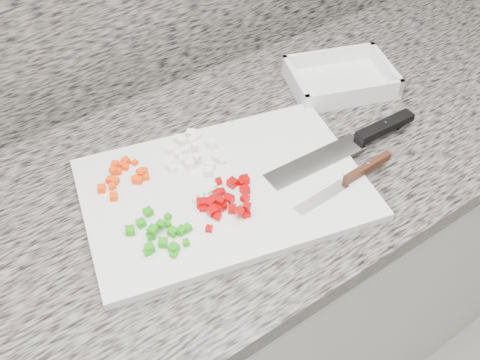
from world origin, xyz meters
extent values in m
cube|color=silver|center=(0.00, 1.44, 0.43)|extent=(3.92, 0.62, 0.86)
cube|color=#6A655D|center=(0.00, 1.44, 0.88)|extent=(3.96, 0.64, 0.04)
cube|color=silver|center=(0.08, 1.39, 0.91)|extent=(0.56, 0.44, 0.02)
cube|color=#FE3F05|center=(-0.02, 1.49, 0.92)|extent=(0.01, 0.01, 0.01)
cube|color=#FE3F05|center=(-0.04, 1.52, 0.92)|extent=(0.01, 0.01, 0.01)
cube|color=#FE3F05|center=(-0.02, 1.48, 0.92)|extent=(0.01, 0.01, 0.01)
cube|color=#FE3F05|center=(-0.04, 1.53, 0.92)|extent=(0.02, 0.02, 0.01)
cube|color=#FE3F05|center=(-0.05, 1.54, 0.92)|extent=(0.02, 0.02, 0.01)
cube|color=#FE3F05|center=(-0.08, 1.51, 0.92)|extent=(0.02, 0.02, 0.01)
cube|color=#FE3F05|center=(-0.07, 1.52, 0.93)|extent=(0.01, 0.01, 0.01)
cube|color=#FE3F05|center=(-0.10, 1.50, 0.92)|extent=(0.02, 0.02, 0.01)
cube|color=#FE3F05|center=(-0.09, 1.47, 0.92)|extent=(0.02, 0.02, 0.01)
cube|color=#FE3F05|center=(-0.03, 1.54, 0.92)|extent=(0.01, 0.01, 0.01)
cube|color=#FE3F05|center=(-0.03, 1.50, 0.92)|extent=(0.01, 0.01, 0.01)
cube|color=#FE3F05|center=(-0.02, 1.53, 0.92)|extent=(0.01, 0.01, 0.01)
cube|color=#FE3F05|center=(-0.08, 1.49, 0.92)|extent=(0.01, 0.01, 0.01)
cube|color=#FE3F05|center=(-0.04, 1.49, 0.92)|extent=(0.01, 0.01, 0.01)
cube|color=#FE3F05|center=(-0.07, 1.50, 0.92)|extent=(0.02, 0.02, 0.01)
cube|color=#FE3F05|center=(-0.04, 1.48, 0.92)|extent=(0.02, 0.02, 0.01)
cube|color=#FE3F05|center=(-0.02, 1.49, 0.92)|extent=(0.02, 0.02, 0.01)
cube|color=#FE3F05|center=(-0.03, 1.49, 0.92)|extent=(0.01, 0.01, 0.01)
cube|color=#FE3F05|center=(-0.06, 1.52, 0.92)|extent=(0.01, 0.01, 0.01)
cube|color=white|center=(0.08, 1.53, 0.92)|extent=(0.02, 0.02, 0.01)
cube|color=white|center=(0.08, 1.43, 0.92)|extent=(0.02, 0.02, 0.01)
cube|color=white|center=(0.11, 1.53, 0.92)|extent=(0.02, 0.02, 0.01)
cube|color=white|center=(0.03, 1.47, 0.92)|extent=(0.01, 0.01, 0.01)
cube|color=white|center=(0.12, 1.48, 0.92)|extent=(0.01, 0.01, 0.01)
cube|color=white|center=(0.09, 1.49, 0.93)|extent=(0.01, 0.01, 0.01)
cube|color=white|center=(0.09, 1.44, 0.92)|extent=(0.02, 0.02, 0.01)
cube|color=white|center=(0.06, 1.50, 0.92)|extent=(0.01, 0.01, 0.01)
cube|color=white|center=(0.06, 1.48, 0.92)|extent=(0.02, 0.02, 0.01)
cube|color=white|center=(0.11, 1.44, 0.92)|extent=(0.01, 0.01, 0.01)
cube|color=white|center=(0.12, 1.48, 0.92)|extent=(0.02, 0.02, 0.01)
cube|color=white|center=(0.12, 1.49, 0.92)|extent=(0.02, 0.02, 0.01)
cube|color=white|center=(0.05, 1.52, 0.92)|extent=(0.02, 0.02, 0.01)
cube|color=white|center=(0.12, 1.49, 0.92)|extent=(0.02, 0.02, 0.01)
cube|color=white|center=(0.10, 1.52, 0.92)|extent=(0.02, 0.02, 0.01)
cube|color=white|center=(0.05, 1.48, 0.92)|extent=(0.02, 0.02, 0.01)
cube|color=white|center=(0.07, 1.46, 0.93)|extent=(0.02, 0.02, 0.01)
cube|color=white|center=(0.03, 1.48, 0.92)|extent=(0.02, 0.02, 0.01)
cube|color=white|center=(0.11, 1.45, 0.92)|extent=(0.02, 0.02, 0.01)
cube|color=white|center=(0.07, 1.50, 0.92)|extent=(0.02, 0.02, 0.01)
cube|color=white|center=(0.12, 1.52, 0.92)|extent=(0.01, 0.01, 0.01)
cube|color=white|center=(0.06, 1.48, 0.92)|extent=(0.02, 0.02, 0.01)
cube|color=white|center=(0.06, 1.46, 0.92)|extent=(0.02, 0.02, 0.02)
cube|color=white|center=(0.10, 1.53, 0.92)|extent=(0.02, 0.02, 0.01)
cube|color=white|center=(0.10, 1.52, 0.92)|extent=(0.01, 0.01, 0.01)
cube|color=white|center=(0.08, 1.54, 0.92)|extent=(0.02, 0.02, 0.01)
cube|color=white|center=(0.13, 1.49, 0.92)|extent=(0.02, 0.02, 0.01)
cube|color=#1F970D|center=(-0.06, 1.36, 0.93)|extent=(0.02, 0.02, 0.01)
cube|color=#1F970D|center=(-0.10, 1.38, 0.92)|extent=(0.02, 0.02, 0.01)
cube|color=#1F970D|center=(-0.10, 1.33, 0.92)|extent=(0.01, 0.01, 0.01)
cube|color=#1F970D|center=(-0.05, 1.34, 0.92)|extent=(0.02, 0.02, 0.01)
cube|color=#1F970D|center=(-0.03, 1.34, 0.92)|extent=(0.02, 0.02, 0.01)
cube|color=#1F970D|center=(-0.04, 1.38, 0.92)|extent=(0.01, 0.01, 0.01)
cube|color=#1F970D|center=(-0.04, 1.31, 0.92)|extent=(0.01, 0.01, 0.01)
cube|color=#1F970D|center=(-0.04, 1.36, 0.92)|extent=(0.01, 0.01, 0.01)
cube|color=#1F970D|center=(-0.06, 1.31, 0.92)|extent=(0.02, 0.02, 0.01)
cube|color=#1F970D|center=(-0.06, 1.40, 0.92)|extent=(0.02, 0.02, 0.01)
cube|color=#1F970D|center=(-0.07, 1.33, 0.92)|extent=(0.02, 0.02, 0.01)
cube|color=#1F970D|center=(-0.07, 1.36, 0.93)|extent=(0.02, 0.02, 0.01)
cube|color=#1F970D|center=(-0.07, 1.30, 0.92)|extent=(0.01, 0.01, 0.01)
cube|color=#1F970D|center=(-0.04, 1.34, 0.92)|extent=(0.01, 0.01, 0.01)
cube|color=#1F970D|center=(-0.09, 1.33, 0.92)|extent=(0.02, 0.02, 0.01)
cube|color=#1F970D|center=(-0.02, 1.34, 0.92)|extent=(0.01, 0.01, 0.01)
cube|color=#1F970D|center=(-0.08, 1.36, 0.92)|extent=(0.01, 0.01, 0.01)
cube|color=#1F970D|center=(-0.08, 1.39, 0.92)|extent=(0.01, 0.01, 0.01)
cube|color=#AD0203|center=(0.08, 1.40, 0.92)|extent=(0.01, 0.01, 0.01)
cube|color=#AD0203|center=(0.06, 1.31, 0.93)|extent=(0.01, 0.01, 0.01)
cube|color=#AD0203|center=(0.10, 1.38, 0.92)|extent=(0.02, 0.02, 0.01)
cube|color=#AD0203|center=(0.04, 1.36, 0.92)|extent=(0.02, 0.02, 0.01)
cube|color=#AD0203|center=(0.03, 1.34, 0.92)|extent=(0.02, 0.02, 0.01)
cube|color=#AD0203|center=(0.05, 1.35, 0.93)|extent=(0.02, 0.02, 0.01)
cube|color=#AD0203|center=(0.12, 1.37, 0.92)|extent=(0.02, 0.02, 0.01)
cube|color=#AD0203|center=(0.06, 1.33, 0.92)|extent=(0.02, 0.02, 0.01)
cube|color=#AD0203|center=(0.05, 1.34, 0.92)|extent=(0.02, 0.02, 0.01)
cube|color=#AD0203|center=(0.06, 1.37, 0.92)|extent=(0.01, 0.01, 0.01)
cube|color=#AD0203|center=(0.11, 1.37, 0.92)|extent=(0.02, 0.02, 0.01)
cube|color=#AD0203|center=(0.07, 1.35, 0.92)|extent=(0.02, 0.02, 0.01)
cube|color=#AD0203|center=(0.09, 1.33, 0.93)|extent=(0.02, 0.02, 0.01)
cube|color=#AD0203|center=(0.06, 1.35, 0.92)|extent=(0.02, 0.02, 0.01)
cube|color=#AD0203|center=(0.03, 1.33, 0.92)|extent=(0.01, 0.01, 0.01)
cube|color=#AD0203|center=(0.11, 1.37, 0.92)|extent=(0.02, 0.02, 0.01)
cube|color=#AD0203|center=(0.08, 1.31, 0.92)|extent=(0.02, 0.02, 0.01)
cube|color=#AD0203|center=(0.04, 1.36, 0.92)|extent=(0.02, 0.02, 0.01)
cube|color=#AD0203|center=(0.07, 1.37, 0.92)|extent=(0.01, 0.01, 0.01)
cube|color=#AD0203|center=(0.11, 1.35, 0.92)|extent=(0.02, 0.02, 0.01)
cube|color=#AD0203|center=(0.01, 1.32, 0.92)|extent=(0.01, 0.01, 0.01)
cube|color=#AD0203|center=(0.03, 1.37, 0.92)|extent=(0.02, 0.02, 0.01)
cube|color=#AD0203|center=(0.02, 1.36, 0.92)|extent=(0.02, 0.02, 0.01)
cube|color=#AD0203|center=(0.10, 1.35, 0.92)|extent=(0.02, 0.02, 0.01)
cube|color=#AD0203|center=(0.02, 1.37, 0.92)|extent=(0.02, 0.02, 0.01)
cube|color=#AD0203|center=(0.08, 1.31, 0.93)|extent=(0.02, 0.02, 0.01)
cube|color=#FBECC2|center=(0.04, 1.37, 0.92)|extent=(0.01, 0.01, 0.01)
cube|color=#FBECC2|center=(0.04, 1.37, 0.92)|extent=(0.01, 0.01, 0.01)
cube|color=#FBECC2|center=(0.05, 1.39, 0.92)|extent=(0.01, 0.01, 0.01)
cube|color=#FBECC2|center=(0.06, 1.39, 0.92)|extent=(0.01, 0.01, 0.01)
cube|color=#FBECC2|center=(0.03, 1.39, 0.92)|extent=(0.01, 0.01, 0.01)
cube|color=#FBECC2|center=(0.05, 1.39, 0.92)|extent=(0.01, 0.01, 0.01)
cube|color=#FBECC2|center=(0.06, 1.35, 0.92)|extent=(0.01, 0.01, 0.01)
cube|color=#FBECC2|center=(0.06, 1.39, 0.92)|extent=(0.01, 0.01, 0.01)
cube|color=#FBECC2|center=(0.03, 1.36, 0.92)|extent=(0.01, 0.01, 0.01)
cube|color=#FBECC2|center=(0.02, 1.38, 0.92)|extent=(0.01, 0.01, 0.01)
cube|color=silver|center=(0.26, 1.34, 0.92)|extent=(0.21, 0.05, 0.00)
cube|color=black|center=(0.43, 1.33, 0.92)|extent=(0.14, 0.03, 0.02)
cylinder|color=silver|center=(0.43, 1.33, 0.93)|extent=(0.01, 0.01, 0.00)
cube|color=silver|center=(0.21, 1.27, 0.92)|extent=(0.11, 0.03, 0.00)
cube|color=#431E10|center=(0.32, 1.27, 0.92)|extent=(0.11, 0.02, 0.02)
cylinder|color=silver|center=(0.32, 1.27, 0.93)|extent=(0.01, 0.01, 0.00)
cube|color=white|center=(0.47, 1.51, 0.91)|extent=(0.26, 0.23, 0.01)
cube|color=white|center=(0.50, 1.58, 0.93)|extent=(0.21, 0.09, 0.04)
cube|color=white|center=(0.45, 1.44, 0.93)|extent=(0.21, 0.09, 0.04)
cube|color=white|center=(0.57, 1.47, 0.93)|extent=(0.06, 0.15, 0.04)
cube|color=white|center=(0.37, 1.55, 0.93)|extent=(0.06, 0.15, 0.04)
camera|label=1|loc=(-0.27, 0.83, 1.61)|focal=40.00mm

